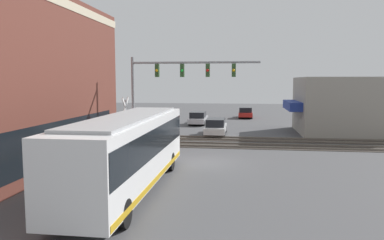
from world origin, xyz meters
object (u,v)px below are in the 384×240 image
Objects in this scene: city_bus at (129,149)px; crossing_signal at (126,118)px; parked_car_silver at (198,118)px; parked_car_red at (245,113)px; parked_car_white at (216,127)px; pedestrian_at_crossing at (144,138)px.

city_bus is 3.19× the size of crossing_signal.
parked_car_silver is 1.15× the size of parked_car_red.
parked_car_white is at bearing -162.12° from parked_car_silver.
pedestrian_at_crossing is (-8.29, 4.55, 0.12)m from parked_car_white.
crossing_signal is 2.35× the size of pedestrian_at_crossing.
parked_car_white is at bearing -8.17° from city_bus.
crossing_signal is 0.90× the size of parked_car_red.
parked_car_silver reaches higher than parked_car_red.
parked_car_silver is at bearing -0.00° from city_bus.
parked_car_red is 25.66m from pedestrian_at_crossing.
crossing_signal is at bearing 161.14° from parked_car_red.
pedestrian_at_crossing reaches higher than parked_car_white.
parked_car_white is 8.47m from parked_car_silver.
city_bus is at bearing 180.00° from parked_car_silver.
parked_car_red is (16.30, -2.80, -0.03)m from parked_car_white.
city_bus is at bearing 171.83° from parked_car_white.
pedestrian_at_crossing reaches higher than parked_car_silver.
parked_car_silver is (16.79, -3.15, -1.61)m from crossing_signal.
parked_car_red is at bearing -33.23° from parked_car_silver.
parked_car_red is at bearing -18.86° from crossing_signal.
parked_car_white reaches higher than parked_car_silver.
crossing_signal reaches higher than parked_car_red.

